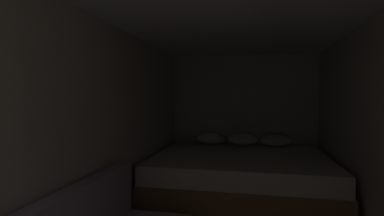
% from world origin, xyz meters
% --- Properties ---
extents(wall_back, '(2.41, 0.05, 2.11)m').
position_xyz_m(wall_back, '(0.00, 4.29, 1.05)').
color(wall_back, beige).
rests_on(wall_back, ground).
extents(wall_left, '(0.05, 4.88, 2.11)m').
position_xyz_m(wall_left, '(-1.18, 1.83, 1.05)').
color(wall_left, beige).
rests_on(wall_left, ground).
extents(ceiling_slab, '(2.41, 4.88, 0.05)m').
position_xyz_m(ceiling_slab, '(0.00, 1.83, 2.13)').
color(ceiling_slab, white).
rests_on(ceiling_slab, wall_left).
extents(bed, '(2.19, 1.88, 0.87)m').
position_xyz_m(bed, '(0.00, 3.30, 0.35)').
color(bed, olive).
rests_on(bed, ground).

